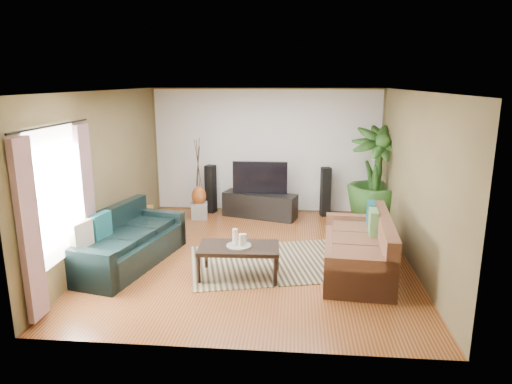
# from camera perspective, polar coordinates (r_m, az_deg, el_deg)

# --- Properties ---
(floor) EXTENTS (5.50, 5.50, 0.00)m
(floor) POSITION_cam_1_polar(r_m,az_deg,el_deg) (7.72, -0.13, -7.94)
(floor) COLOR #9A5027
(floor) RESTS_ON ground
(ceiling) EXTENTS (5.50, 5.50, 0.00)m
(ceiling) POSITION_cam_1_polar(r_m,az_deg,el_deg) (7.17, -0.14, 12.52)
(ceiling) COLOR white
(ceiling) RESTS_ON ground
(wall_back) EXTENTS (5.00, 0.00, 5.00)m
(wall_back) POSITION_cam_1_polar(r_m,az_deg,el_deg) (10.03, 1.29, 5.14)
(wall_back) COLOR brown
(wall_back) RESTS_ON ground
(wall_front) EXTENTS (5.00, 0.00, 5.00)m
(wall_front) POSITION_cam_1_polar(r_m,az_deg,el_deg) (4.69, -3.20, -5.02)
(wall_front) COLOR brown
(wall_front) RESTS_ON ground
(wall_left) EXTENTS (0.00, 5.50, 5.50)m
(wall_left) POSITION_cam_1_polar(r_m,az_deg,el_deg) (7.95, -18.40, 2.14)
(wall_left) COLOR brown
(wall_left) RESTS_ON ground
(wall_right) EXTENTS (0.00, 5.50, 5.50)m
(wall_right) POSITION_cam_1_polar(r_m,az_deg,el_deg) (7.53, 19.18, 1.45)
(wall_right) COLOR brown
(wall_right) RESTS_ON ground
(backwall_panel) EXTENTS (4.90, 0.00, 4.90)m
(backwall_panel) POSITION_cam_1_polar(r_m,az_deg,el_deg) (10.02, 1.29, 5.13)
(backwall_panel) COLOR white
(backwall_panel) RESTS_ON ground
(window_pane) EXTENTS (0.00, 1.80, 1.80)m
(window_pane) POSITION_cam_1_polar(r_m,az_deg,el_deg) (6.53, -23.74, -0.32)
(window_pane) COLOR white
(window_pane) RESTS_ON ground
(curtain_near) EXTENTS (0.08, 0.35, 2.20)m
(curtain_near) POSITION_cam_1_polar(r_m,az_deg,el_deg) (5.95, -26.50, -4.42)
(curtain_near) COLOR gray
(curtain_near) RESTS_ON ground
(curtain_far) EXTENTS (0.08, 0.35, 2.20)m
(curtain_far) POSITION_cam_1_polar(r_m,az_deg,el_deg) (7.21, -20.40, -0.81)
(curtain_far) COLOR gray
(curtain_far) RESTS_ON ground
(curtain_rod) EXTENTS (0.03, 1.90, 0.03)m
(curtain_rod) POSITION_cam_1_polar(r_m,az_deg,el_deg) (6.37, -24.13, 7.56)
(curtain_rod) COLOR black
(curtain_rod) RESTS_ON ground
(sofa_left) EXTENTS (1.42, 2.36, 0.85)m
(sofa_left) POSITION_cam_1_polar(r_m,az_deg,el_deg) (7.54, -15.87, -5.59)
(sofa_left) COLOR black
(sofa_left) RESTS_ON floor
(sofa_right) EXTENTS (1.13, 2.22, 0.85)m
(sofa_right) POSITION_cam_1_polar(r_m,az_deg,el_deg) (7.18, 12.53, -6.37)
(sofa_right) COLOR brown
(sofa_right) RESTS_ON floor
(area_rug) EXTENTS (2.89, 2.35, 0.01)m
(area_rug) POSITION_cam_1_polar(r_m,az_deg,el_deg) (7.43, 1.86, -8.79)
(area_rug) COLOR tan
(area_rug) RESTS_ON floor
(coffee_table) EXTENTS (1.21, 0.70, 0.49)m
(coffee_table) POSITION_cam_1_polar(r_m,az_deg,el_deg) (6.85, -2.13, -8.67)
(coffee_table) COLOR black
(coffee_table) RESTS_ON floor
(candle_tray) EXTENTS (0.37, 0.37, 0.02)m
(candle_tray) POSITION_cam_1_polar(r_m,az_deg,el_deg) (6.76, -2.15, -6.70)
(candle_tray) COLOR gray
(candle_tray) RESTS_ON coffee_table
(candle_tall) EXTENTS (0.08, 0.08, 0.24)m
(candle_tall) POSITION_cam_1_polar(r_m,az_deg,el_deg) (6.75, -2.64, -5.59)
(candle_tall) COLOR beige
(candle_tall) RESTS_ON candle_tray
(candle_mid) EXTENTS (0.08, 0.08, 0.18)m
(candle_mid) POSITION_cam_1_polar(r_m,az_deg,el_deg) (6.68, -1.86, -6.03)
(candle_mid) COLOR #EDE1C8
(candle_mid) RESTS_ON candle_tray
(candle_short) EXTENTS (0.08, 0.08, 0.15)m
(candle_short) POSITION_cam_1_polar(r_m,az_deg,el_deg) (6.78, -1.50, -5.89)
(candle_short) COLOR silver
(candle_short) RESTS_ON candle_tray
(tv_stand) EXTENTS (1.64, 0.90, 0.52)m
(tv_stand) POSITION_cam_1_polar(r_m,az_deg,el_deg) (9.74, 0.48, -1.67)
(tv_stand) COLOR black
(tv_stand) RESTS_ON floor
(television) EXTENTS (1.15, 0.06, 0.68)m
(television) POSITION_cam_1_polar(r_m,az_deg,el_deg) (9.62, 0.50, 1.82)
(television) COLOR black
(television) RESTS_ON tv_stand
(speaker_left) EXTENTS (0.25, 0.26, 1.06)m
(speaker_left) POSITION_cam_1_polar(r_m,az_deg,el_deg) (10.09, -5.68, 0.38)
(speaker_left) COLOR black
(speaker_left) RESTS_ON floor
(speaker_right) EXTENTS (0.23, 0.25, 1.06)m
(speaker_right) POSITION_cam_1_polar(r_m,az_deg,el_deg) (9.90, 8.68, 0.03)
(speaker_right) COLOR black
(speaker_right) RESTS_ON floor
(potted_plant) EXTENTS (1.19, 1.19, 1.98)m
(potted_plant) POSITION_cam_1_polar(r_m,az_deg,el_deg) (9.44, 14.73, 1.92)
(potted_plant) COLOR #214717
(potted_plant) RESTS_ON floor
(plant_pot) EXTENTS (0.37, 0.37, 0.28)m
(plant_pot) POSITION_cam_1_polar(r_m,az_deg,el_deg) (9.64, 14.42, -3.02)
(plant_pot) COLOR black
(plant_pot) RESTS_ON floor
(pedestal) EXTENTS (0.39, 0.39, 0.33)m
(pedestal) POSITION_cam_1_polar(r_m,az_deg,el_deg) (9.76, -7.09, -2.33)
(pedestal) COLOR gray
(pedestal) RESTS_ON floor
(vase) EXTENTS (0.30, 0.30, 0.42)m
(vase) POSITION_cam_1_polar(r_m,az_deg,el_deg) (9.68, -7.15, -0.52)
(vase) COLOR #9B4A1C
(vase) RESTS_ON pedestal
(side_table) EXTENTS (0.61, 0.61, 0.51)m
(side_table) POSITION_cam_1_polar(r_m,az_deg,el_deg) (8.91, -14.20, -3.62)
(side_table) COLOR olive
(side_table) RESTS_ON floor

